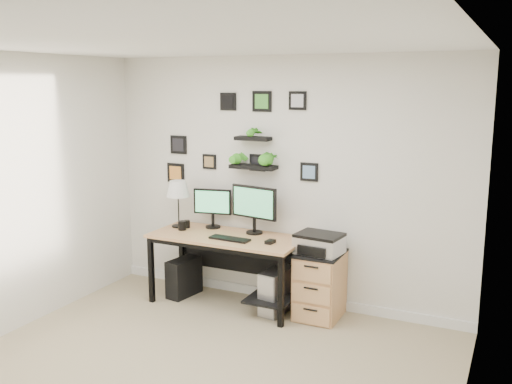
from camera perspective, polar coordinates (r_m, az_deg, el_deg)
The scene contains 14 objects.
room at distance 6.30m, azimuth 2.56°, elevation -10.25°, with size 4.00×4.00×4.00m.
desk at distance 6.02m, azimuth -2.52°, elevation -5.47°, with size 1.60×0.70×0.75m.
monitor_left at distance 6.24m, azimuth -4.36°, elevation -1.33°, with size 0.42×0.20×0.43m.
monitor_right at distance 5.98m, azimuth -0.20°, elevation -1.37°, with size 0.54×0.20×0.51m.
keyboard at distance 5.81m, azimuth -2.65°, elevation -4.70°, with size 0.43×0.14×0.02m, color black.
mouse at distance 5.68m, azimuth 1.43°, elevation -4.99°, with size 0.07×0.11×0.03m, color black.
table_lamp at distance 6.30m, azimuth -7.81°, elevation 0.21°, with size 0.25×0.25×0.52m.
mug at distance 6.23m, azimuth -7.40°, elevation -3.35°, with size 0.09×0.09×0.10m, color black.
pen_cup at distance 6.32m, azimuth -6.91°, elevation -3.20°, with size 0.06×0.06×0.08m, color black.
pc_tower_black at distance 6.41m, azimuth -7.21°, elevation -8.44°, with size 0.19×0.42×0.42m, color black.
pc_tower_grey at distance 5.92m, azimuth 2.12°, elevation -9.86°, with size 0.26×0.47×0.45m.
file_cabinet at distance 5.80m, azimuth 6.39°, elevation -9.21°, with size 0.43×0.53×0.67m.
printer at distance 5.64m, azimuth 6.34°, elevation -5.14°, with size 0.47×0.39×0.20m.
wall_decor at distance 6.01m, azimuth -0.62°, elevation 4.53°, with size 1.82×0.18×1.04m.
Camera 1 is at (2.26, -3.44, 2.32)m, focal length 40.00 mm.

